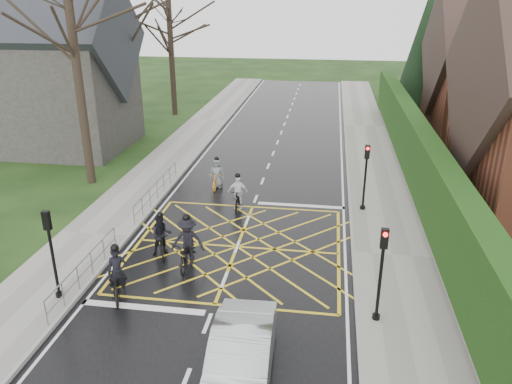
% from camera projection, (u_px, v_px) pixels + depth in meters
% --- Properties ---
extents(ground, '(120.00, 120.00, 0.00)m').
position_uv_depth(ground, '(237.00, 247.00, 19.87)').
color(ground, black).
rests_on(ground, ground).
extents(road, '(9.00, 80.00, 0.01)m').
position_uv_depth(road, '(237.00, 247.00, 19.87)').
color(road, black).
rests_on(road, ground).
extents(sidewalk_right, '(3.00, 80.00, 0.15)m').
position_uv_depth(sidewalk_right, '(392.00, 256.00, 19.02)').
color(sidewalk_right, gray).
rests_on(sidewalk_right, ground).
extents(sidewalk_left, '(3.00, 80.00, 0.15)m').
position_uv_depth(sidewalk_left, '(95.00, 235.00, 20.66)').
color(sidewalk_left, gray).
rests_on(sidewalk_left, ground).
extents(stone_wall, '(0.50, 38.00, 0.70)m').
position_uv_depth(stone_wall, '(416.00, 193.00, 24.19)').
color(stone_wall, slate).
rests_on(stone_wall, ground).
extents(hedge, '(0.90, 38.00, 2.80)m').
position_uv_depth(hedge, '(421.00, 159.00, 23.53)').
color(hedge, black).
rests_on(hedge, stone_wall).
extents(house_far, '(9.80, 8.80, 10.30)m').
position_uv_depth(house_far, '(507.00, 75.00, 32.75)').
color(house_far, brown).
rests_on(house_far, ground).
extents(conifer, '(4.60, 4.60, 10.00)m').
position_uv_depth(conifer, '(425.00, 51.00, 40.40)').
color(conifer, black).
rests_on(conifer, ground).
extents(church, '(8.80, 7.80, 11.00)m').
position_uv_depth(church, '(57.00, 70.00, 30.89)').
color(church, '#2D2B28').
rests_on(church, ground).
extents(tree_near, '(9.24, 9.24, 11.44)m').
position_uv_depth(tree_near, '(71.00, 27.00, 23.65)').
color(tree_near, black).
rests_on(tree_near, ground).
extents(tree_mid, '(10.08, 10.08, 12.48)m').
position_uv_depth(tree_mid, '(118.00, 6.00, 30.86)').
color(tree_mid, black).
rests_on(tree_mid, ground).
extents(tree_far, '(8.40, 8.40, 10.40)m').
position_uv_depth(tree_far, '(169.00, 23.00, 38.64)').
color(tree_far, black).
rests_on(tree_far, ground).
extents(railing_south, '(0.05, 5.04, 1.03)m').
position_uv_depth(railing_south, '(84.00, 265.00, 17.00)').
color(railing_south, slate).
rests_on(railing_south, ground).
extents(railing_north, '(0.05, 6.04, 1.03)m').
position_uv_depth(railing_north, '(157.00, 186.00, 23.88)').
color(railing_north, slate).
rests_on(railing_north, ground).
extents(traffic_light_ne, '(0.24, 0.31, 3.21)m').
position_uv_depth(traffic_light_ne, '(365.00, 178.00, 22.40)').
color(traffic_light_ne, black).
rests_on(traffic_light_ne, ground).
extents(traffic_light_se, '(0.24, 0.31, 3.21)m').
position_uv_depth(traffic_light_se, '(380.00, 276.00, 14.70)').
color(traffic_light_se, black).
rests_on(traffic_light_se, ground).
extents(traffic_light_sw, '(0.24, 0.31, 3.21)m').
position_uv_depth(traffic_light_sw, '(53.00, 256.00, 15.82)').
color(traffic_light_sw, black).
rests_on(traffic_light_sw, ground).
extents(cyclist_rear, '(1.36, 2.06, 1.90)m').
position_uv_depth(cyclist_rear, '(117.00, 280.00, 16.47)').
color(cyclist_rear, black).
rests_on(cyclist_rear, ground).
extents(cyclist_back, '(1.15, 1.84, 1.78)m').
position_uv_depth(cyclist_back, '(161.00, 239.00, 19.05)').
color(cyclist_back, black).
rests_on(cyclist_back, ground).
extents(cyclist_mid, '(1.27, 2.16, 2.06)m').
position_uv_depth(cyclist_mid, '(188.00, 247.00, 18.30)').
color(cyclist_mid, black).
rests_on(cyclist_mid, ground).
extents(cyclist_front, '(0.96, 1.77, 1.75)m').
position_uv_depth(cyclist_front, '(238.00, 196.00, 23.14)').
color(cyclist_front, black).
rests_on(cyclist_front, ground).
extents(cyclist_lead, '(0.75, 1.72, 1.66)m').
position_uv_depth(cyclist_lead, '(217.00, 177.00, 25.68)').
color(cyclist_lead, orange).
rests_on(cyclist_lead, ground).
extents(car, '(1.76, 4.56, 1.48)m').
position_uv_depth(car, '(240.00, 359.00, 12.71)').
color(car, '#BABEC2').
rests_on(car, ground).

